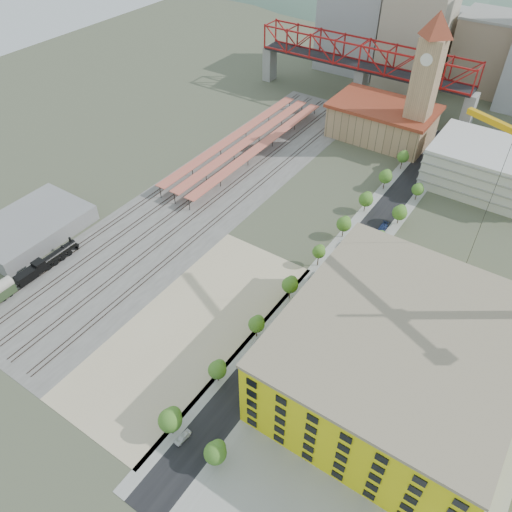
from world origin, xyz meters
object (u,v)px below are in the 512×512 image
Objects in this scene: clock_tower at (427,72)px; site_trailer_c at (283,335)px; site_trailer_b at (257,366)px; car_0 at (183,437)px; locomotive at (49,261)px; construction_building at (397,358)px; site_trailer_d at (325,283)px; site_trailer_a at (260,363)px.

clock_tower reaches higher than site_trailer_c.
car_0 is (-3.00, -22.01, -0.65)m from site_trailer_b.
site_trailer_b is (66.00, 3.55, -0.61)m from locomotive.
construction_building is 5.89× the size of site_trailer_d.
site_trailer_c is (66.00, 14.44, -0.70)m from locomotive.
car_0 is (-3.00, -53.77, -0.53)m from site_trailer_d.
site_trailer_a is at bearing 3.98° from locomotive.
clock_tower reaches higher than site_trailer_d.
site_trailer_c is at bearing -85.51° from clock_tower.
site_trailer_a is at bearing -72.70° from site_trailer_d.
construction_building is 13.26× the size of car_0.
locomotive is 2.16× the size of site_trailer_b.
site_trailer_a is 1.05m from site_trailer_b.
locomotive is 67.57m from site_trailer_c.
site_trailer_d is at bearing 92.75° from car_0.
site_trailer_c is at bearing -175.79° from construction_building.
site_trailer_c is 20.87m from site_trailer_d.
construction_building reaches higher than locomotive.
car_0 is (63.00, -18.46, -1.27)m from locomotive.
car_0 is at bearing -129.79° from construction_building.
site_trailer_c is (0.00, 10.90, -0.08)m from site_trailer_b.
site_trailer_a is 9.86m from site_trailer_c.
site_trailer_b is at bearing 88.18° from car_0.
construction_building reaches higher than car_0.
car_0 is at bearing -16.33° from locomotive.
car_0 is (5.00, -134.82, -28.05)m from clock_tower.
clock_tower reaches higher than car_0.
construction_building is at bearing 20.65° from site_trailer_c.
site_trailer_a reaches higher than site_trailer_d.
locomotive reaches higher than car_0.
locomotive is at bearing 169.61° from car_0.
construction_building is 46.15m from car_0.
clock_tower reaches higher than construction_building.
site_trailer_a is at bearing -155.64° from construction_building.
locomotive is at bearing 163.12° from site_trailer_b.
site_trailer_b is at bearing -153.76° from construction_building.
construction_building is at bearing 10.08° from locomotive.
site_trailer_b is (-26.00, -12.81, -8.11)m from construction_building.
clock_tower is 107.36m from construction_building.
construction_building reaches higher than site_trailer_b.
site_trailer_a is 30.72m from site_trailer_d.
site_trailer_b is (0.00, -1.04, -0.07)m from site_trailer_a.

